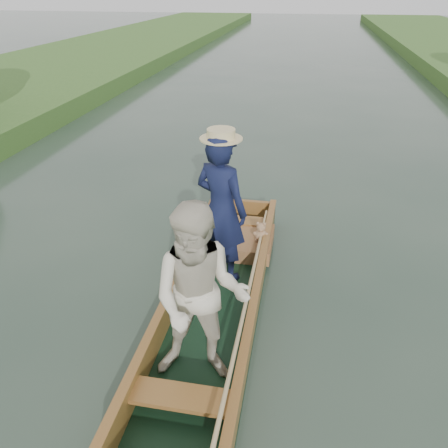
# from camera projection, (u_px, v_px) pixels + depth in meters

# --- Properties ---
(ground) EXTENTS (120.00, 120.00, 0.00)m
(ground) POSITION_uv_depth(u_px,v_px,m) (216.00, 311.00, 5.60)
(ground) COLOR #283D30
(ground) RESTS_ON ground
(trees_far) EXTENTS (21.90, 10.61, 4.32)m
(trees_far) POSITION_uv_depth(u_px,v_px,m) (294.00, 35.00, 11.41)
(trees_far) COLOR #47331E
(trees_far) RESTS_ON ground
(punt) EXTENTS (1.15, 5.00, 2.16)m
(punt) POSITION_uv_depth(u_px,v_px,m) (214.00, 270.00, 5.02)
(punt) COLOR black
(punt) RESTS_ON ground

